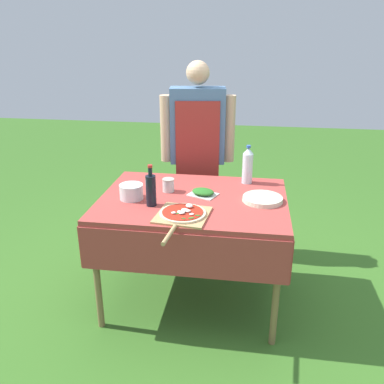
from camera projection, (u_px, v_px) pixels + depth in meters
ground_plane at (193, 297)px, 3.02m from camera, size 12.00×12.00×0.00m
prep_table at (193, 209)px, 2.75m from camera, size 1.26×0.94×0.80m
person_cook at (198, 144)px, 3.37m from camera, size 0.61×0.25×1.63m
pizza_on_peel at (182, 215)px, 2.44m from camera, size 0.34×0.54×0.06m
oil_bottle at (151, 190)px, 2.56m from camera, size 0.07×0.07×0.27m
water_bottle at (248, 165)px, 2.94m from camera, size 0.08×0.08×0.28m
herb_container at (203, 192)px, 2.76m from camera, size 0.22×0.20×0.04m
mixing_tub at (131, 192)px, 2.69m from camera, size 0.16×0.16×0.10m
plate_stack at (263, 199)px, 2.66m from camera, size 0.26×0.26×0.03m
sauce_jar at (168, 186)px, 2.81m from camera, size 0.08×0.08×0.09m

